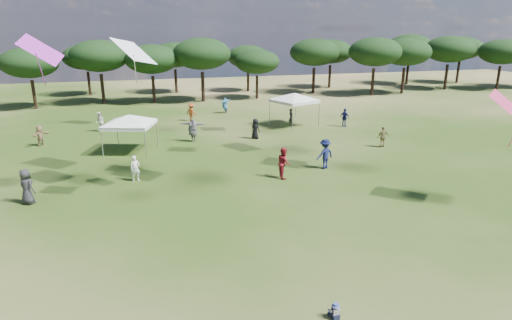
{
  "coord_description": "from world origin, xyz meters",
  "views": [
    {
      "loc": [
        -4.75,
        -7.83,
        8.58
      ],
      "look_at": [
        -0.84,
        6.0,
        4.15
      ],
      "focal_mm": 30.0,
      "sensor_mm": 36.0,
      "label": 1
    }
  ],
  "objects": [
    {
      "name": "tent_left",
      "position": [
        -5.31,
        23.38,
        2.6
      ],
      "size": [
        6.17,
        6.17,
        3.02
      ],
      "rotation": [
        0.0,
        0.0,
        -0.32
      ],
      "color": "gray",
      "rests_on": "ground"
    },
    {
      "name": "tent_right",
      "position": [
        9.09,
        28.29,
        2.89
      ],
      "size": [
        6.36,
        6.36,
        3.32
      ],
      "rotation": [
        0.0,
        0.0,
        0.36
      ],
      "color": "gray",
      "rests_on": "ground"
    },
    {
      "name": "festival_crowd",
      "position": [
        -0.51,
        24.4,
        0.87
      ],
      "size": [
        29.12,
        22.63,
        1.92
      ],
      "color": "#265473",
      "rests_on": "ground"
    },
    {
      "name": "toddler",
      "position": [
        0.65,
        2.28,
        0.24
      ],
      "size": [
        0.36,
        0.4,
        0.53
      ],
      "rotation": [
        0.0,
        0.0,
        0.07
      ],
      "color": "black",
      "rests_on": "ground"
    },
    {
      "name": "tree_line",
      "position": [
        2.39,
        47.41,
        5.42
      ],
      "size": [
        108.78,
        17.63,
        7.77
      ],
      "color": "black",
      "rests_on": "ground"
    }
  ]
}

